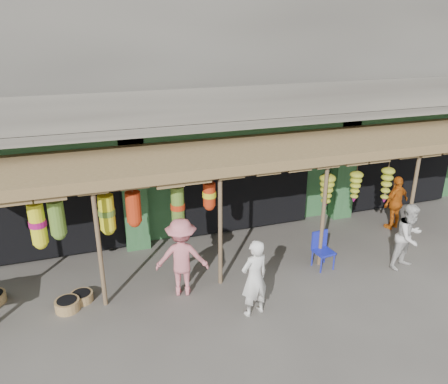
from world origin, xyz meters
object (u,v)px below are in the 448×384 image
object	(u,v)px
person_front	(254,278)
person_shopper	(182,257)
blue_chair	(322,248)
person_right	(409,237)
person_vendor	(396,203)

from	to	relation	value
person_front	person_shopper	xyz separation A→B (m)	(-1.16, 1.15, 0.05)
blue_chair	person_shopper	size ratio (longest dim) A/B	0.51
person_front	person_shopper	bearing A→B (deg)	-57.65
person_right	person_shopper	size ratio (longest dim) A/B	0.93
blue_chair	person_front	world-z (taller)	person_front
person_right	person_vendor	size ratio (longest dim) A/B	1.04
blue_chair	person_shopper	world-z (taller)	person_shopper
person_vendor	person_shopper	bearing A→B (deg)	-2.30
person_shopper	person_vendor	bearing A→B (deg)	-153.31
person_front	person_vendor	world-z (taller)	person_front
person_front	person_vendor	bearing A→B (deg)	-168.71
person_right	person_vendor	xyz separation A→B (m)	(1.14, 1.86, -0.03)
person_front	person_right	world-z (taller)	person_front
blue_chair	person_front	size ratio (longest dim) A/B	0.54
person_vendor	person_shopper	size ratio (longest dim) A/B	0.89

